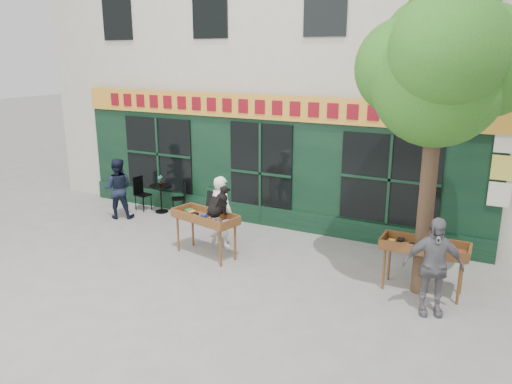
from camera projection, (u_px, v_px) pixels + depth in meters
ground at (212, 255)px, 10.87m from camera, size 80.00×80.00×0.00m
building at (318, 28)px, 14.65m from camera, size 14.00×7.26×10.00m
street_tree at (443, 61)px, 8.14m from camera, size 3.05×2.90×5.60m
book_cart_center at (205, 220)px, 10.63m from camera, size 1.60×0.93×0.99m
dog at (218, 201)px, 10.30m from camera, size 0.46×0.66×0.60m
woman at (221, 212)px, 11.18m from camera, size 0.67×0.51×1.64m
book_cart_right at (424, 250)px, 8.98m from camera, size 1.50×0.63×0.99m
man_right at (433, 266)px, 8.22m from camera, size 1.08×0.73×1.70m
bistro_table at (161, 193)px, 13.69m from camera, size 0.60×0.60×0.76m
bistro_chair_left at (140, 191)px, 13.89m from camera, size 0.40×0.39×0.95m
bistro_chair_right at (182, 195)px, 13.50m from camera, size 0.51×0.51×0.95m
potted_plant at (160, 180)px, 13.59m from camera, size 0.17×0.13×0.29m
man_left at (118, 188)px, 13.16m from camera, size 0.98×0.92×1.61m
chalkboard at (214, 204)px, 13.23m from camera, size 0.57×0.23×0.79m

